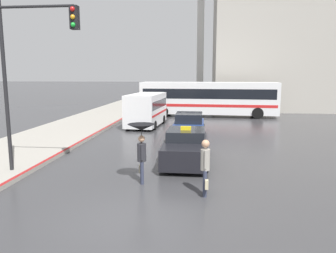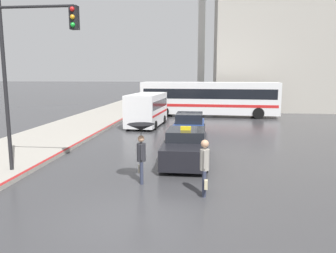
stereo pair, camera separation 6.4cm
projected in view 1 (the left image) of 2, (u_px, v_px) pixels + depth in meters
ground_plane at (125, 221)px, 8.50m from camera, size 300.00×300.00×0.00m
taxi at (186, 147)px, 14.09m from camera, size 1.91×4.24×1.58m
sedan_red at (189, 126)px, 19.88m from camera, size 1.91×4.32×1.43m
ambulance_van at (146, 108)px, 23.79m from camera, size 2.40×5.16×2.36m
city_bus at (208, 97)px, 29.35m from camera, size 12.18×3.14×3.05m
pedestrian_with_umbrella at (141, 138)px, 11.23m from camera, size 0.94×0.94×2.10m
pedestrian_man at (205, 164)px, 10.12m from camera, size 0.29×0.58×1.80m
traffic_light at (31, 57)px, 11.73m from camera, size 2.96×0.38×6.42m
monument_cross at (201, 17)px, 42.43m from camera, size 8.64×0.90×19.63m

